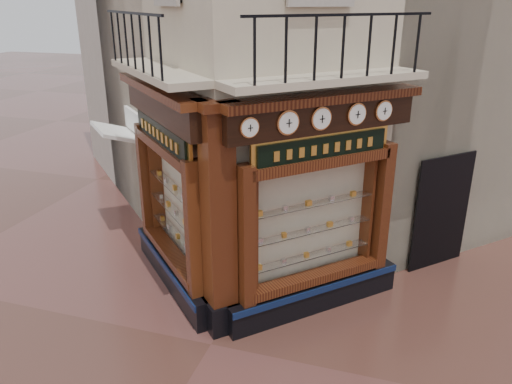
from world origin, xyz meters
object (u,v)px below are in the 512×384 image
at_px(clock_e, 384,111).
at_px(signboard_left, 161,134).
at_px(clock_a, 249,127).
at_px(clock_d, 357,114).
at_px(clock_c, 321,119).
at_px(awning, 126,230).
at_px(clock_b, 288,123).
at_px(corner_pilaster, 219,226).
at_px(signboard_right, 323,148).

xyz_separation_m(clock_e, signboard_left, (-3.79, -0.71, -0.52)).
bearing_deg(clock_a, clock_d, 0.00).
xyz_separation_m(clock_a, clock_c, (0.89, 0.89, -0.00)).
xyz_separation_m(clock_d, awning, (-5.62, 1.67, -3.62)).
relative_size(clock_a, clock_c, 0.82).
height_order(clock_b, clock_e, clock_b).
xyz_separation_m(corner_pilaster, clock_c, (1.43, 0.83, 1.67)).
bearing_deg(awning, clock_e, -146.89).
xyz_separation_m(clock_b, signboard_left, (-2.47, 0.61, -0.52)).
xyz_separation_m(clock_c, clock_e, (0.89, 0.89, 0.00)).
bearing_deg(clock_a, corner_pilaster, 128.99).
height_order(clock_a, clock_e, clock_e).
height_order(clock_c, awning, clock_c).
bearing_deg(clock_a, clock_c, 0.00).
bearing_deg(clock_c, clock_b, 180.00).
relative_size(corner_pilaster, clock_e, 11.37).
bearing_deg(clock_a, signboard_left, 106.92).
bearing_deg(signboard_left, awning, 3.53).
distance_m(awning, signboard_left, 4.30).
relative_size(clock_a, clock_d, 0.83).
relative_size(corner_pilaster, awning, 2.66).
height_order(clock_b, signboard_right, clock_b).
relative_size(corner_pilaster, clock_b, 10.32).
bearing_deg(awning, corner_pilaster, -173.96).
distance_m(corner_pilaster, clock_a, 1.76).
xyz_separation_m(clock_a, clock_d, (1.38, 1.38, -0.00)).
bearing_deg(clock_b, clock_d, -0.00).
bearing_deg(clock_b, clock_a, -180.00).
height_order(clock_c, clock_e, clock_c).
relative_size(clock_e, signboard_left, 0.17).
height_order(clock_d, signboard_right, clock_d).
height_order(corner_pilaster, awning, corner_pilaster).
distance_m(clock_a, clock_e, 2.51).
xyz_separation_m(clock_b, clock_e, (1.32, 1.32, 0.00)).
bearing_deg(signboard_right, clock_e, -5.69).
relative_size(clock_b, signboard_right, 0.20).
xyz_separation_m(corner_pilaster, clock_b, (1.01, 0.40, 1.67)).
distance_m(clock_a, clock_c, 1.26).
bearing_deg(signboard_left, corner_pilaster, -169.75).
height_order(clock_d, clock_e, clock_d).
height_order(clock_a, clock_c, clock_c).
relative_size(corner_pilaster, clock_d, 10.72).
relative_size(clock_d, signboard_right, 0.19).
distance_m(clock_a, clock_b, 0.65).
bearing_deg(signboard_right, corner_pilaster, 169.75).
xyz_separation_m(clock_a, signboard_right, (0.91, 1.07, -0.52)).
relative_size(corner_pilaster, signboard_right, 2.08).
distance_m(awning, signboard_right, 6.33).
bearing_deg(signboard_left, signboard_right, -135.00).
bearing_deg(clock_c, clock_d, 0.00).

